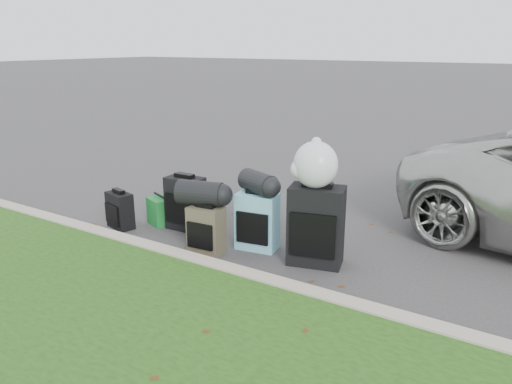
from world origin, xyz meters
The scene contains 12 objects.
ground centered at (0.00, 0.00, 0.00)m, with size 120.00×120.00×0.00m, color #383535.
curb centered at (0.00, -1.00, 0.07)m, with size 120.00×0.18×0.15m, color #9E937F.
suitcase_small_black centered at (-1.70, -0.52, 0.23)m, with size 0.37×0.20×0.46m, color black.
suitcase_large_black_left centered at (-0.97, -0.10, 0.34)m, with size 0.47×0.28×0.68m, color black.
suitcase_olive centered at (-0.28, -0.56, 0.27)m, with size 0.39×0.24×0.54m, color #3B3526.
suitcase_teal centered at (0.14, -0.16, 0.33)m, with size 0.46×0.27×0.66m, color #5892A8.
suitcase_large_black_right centered at (0.88, -0.17, 0.43)m, with size 0.57×0.34×0.86m, color black.
tote_green centered at (-1.36, -0.15, 0.18)m, with size 0.31×0.25×0.35m, color #1A762C.
tote_navy centered at (-0.61, -0.21, 0.13)m, with size 0.24×0.19×0.26m, color #15254C.
duffel_left centered at (-0.39, -0.52, 0.67)m, with size 0.28×0.28×0.51m, color black.
duffel_right centered at (0.14, -0.13, 0.78)m, with size 0.25×0.25×0.45m, color black.
trash_bag centered at (0.86, -0.17, 1.09)m, with size 0.47×0.47×0.47m, color silver.
Camera 1 is at (2.99, -4.69, 2.29)m, focal length 35.00 mm.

